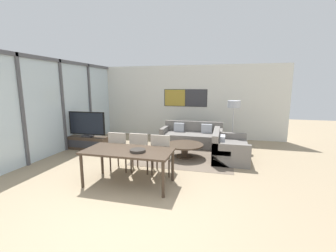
{
  "coord_description": "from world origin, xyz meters",
  "views": [
    {
      "loc": [
        1.57,
        -3.01,
        2.01
      ],
      "look_at": [
        0.11,
        2.74,
        0.95
      ],
      "focal_mm": 24.0,
      "sensor_mm": 36.0,
      "label": 1
    }
  ],
  "objects_px": {
    "tv_console": "(88,143)",
    "dining_chair_right": "(162,152)",
    "sofa_main": "(192,137)",
    "coffee_table": "(185,147)",
    "television": "(87,124)",
    "sofa_side": "(227,149)",
    "fruit_bowl": "(138,150)",
    "floor_lamp": "(234,107)",
    "dining_chair_centre": "(141,150)",
    "dining_chair_left": "(120,149)",
    "dining_table": "(128,153)"
  },
  "relations": [
    {
      "from": "television",
      "to": "coffee_table",
      "type": "height_order",
      "value": "television"
    },
    {
      "from": "sofa_side",
      "to": "dining_chair_centre",
      "type": "relative_size",
      "value": 1.59
    },
    {
      "from": "dining_chair_right",
      "to": "floor_lamp",
      "type": "distance_m",
      "value": 3.25
    },
    {
      "from": "sofa_side",
      "to": "dining_table",
      "type": "height_order",
      "value": "sofa_side"
    },
    {
      "from": "dining_chair_centre",
      "to": "coffee_table",
      "type": "bearing_deg",
      "value": 59.6
    },
    {
      "from": "sofa_main",
      "to": "dining_table",
      "type": "height_order",
      "value": "sofa_main"
    },
    {
      "from": "sofa_side",
      "to": "fruit_bowl",
      "type": "distance_m",
      "value": 2.93
    },
    {
      "from": "floor_lamp",
      "to": "sofa_side",
      "type": "bearing_deg",
      "value": -98.02
    },
    {
      "from": "sofa_side",
      "to": "sofa_main",
      "type": "bearing_deg",
      "value": 43.17
    },
    {
      "from": "dining_table",
      "to": "dining_chair_centre",
      "type": "distance_m",
      "value": 0.7
    },
    {
      "from": "sofa_main",
      "to": "fruit_bowl",
      "type": "xyz_separation_m",
      "value": [
        -0.57,
        -3.55,
        0.5
      ]
    },
    {
      "from": "sofa_main",
      "to": "sofa_side",
      "type": "distance_m",
      "value": 1.72
    },
    {
      "from": "sofa_side",
      "to": "fruit_bowl",
      "type": "xyz_separation_m",
      "value": [
        -1.74,
        -2.3,
        0.5
      ]
    },
    {
      "from": "television",
      "to": "coffee_table",
      "type": "distance_m",
      "value": 3.2
    },
    {
      "from": "sofa_main",
      "to": "dining_chair_left",
      "type": "distance_m",
      "value": 3.13
    },
    {
      "from": "sofa_main",
      "to": "dining_chair_centre",
      "type": "relative_size",
      "value": 2.14
    },
    {
      "from": "coffee_table",
      "to": "floor_lamp",
      "type": "relative_size",
      "value": 0.68
    },
    {
      "from": "tv_console",
      "to": "sofa_main",
      "type": "bearing_deg",
      "value": 23.58
    },
    {
      "from": "sofa_main",
      "to": "sofa_side",
      "type": "relative_size",
      "value": 1.34
    },
    {
      "from": "tv_console",
      "to": "dining_chair_right",
      "type": "distance_m",
      "value": 3.24
    },
    {
      "from": "television",
      "to": "dining_chair_left",
      "type": "bearing_deg",
      "value": -38.12
    },
    {
      "from": "coffee_table",
      "to": "sofa_side",
      "type": "bearing_deg",
      "value": 8.53
    },
    {
      "from": "dining_table",
      "to": "fruit_bowl",
      "type": "height_order",
      "value": "fruit_bowl"
    },
    {
      "from": "sofa_main",
      "to": "dining_chair_right",
      "type": "bearing_deg",
      "value": -95.69
    },
    {
      "from": "sofa_main",
      "to": "fruit_bowl",
      "type": "distance_m",
      "value": 3.63
    },
    {
      "from": "television",
      "to": "sofa_side",
      "type": "bearing_deg",
      "value": 1.65
    },
    {
      "from": "sofa_side",
      "to": "dining_chair_left",
      "type": "bearing_deg",
      "value": 122.17
    },
    {
      "from": "television",
      "to": "coffee_table",
      "type": "bearing_deg",
      "value": -0.94
    },
    {
      "from": "dining_chair_right",
      "to": "fruit_bowl",
      "type": "distance_m",
      "value": 0.82
    },
    {
      "from": "tv_console",
      "to": "television",
      "type": "bearing_deg",
      "value": 90.0
    },
    {
      "from": "sofa_side",
      "to": "dining_chair_right",
      "type": "height_order",
      "value": "dining_chair_right"
    },
    {
      "from": "tv_console",
      "to": "dining_chair_centre",
      "type": "height_order",
      "value": "dining_chair_centre"
    },
    {
      "from": "dining_chair_left",
      "to": "coffee_table",
      "type": "bearing_deg",
      "value": 46.57
    },
    {
      "from": "tv_console",
      "to": "dining_chair_centre",
      "type": "xyz_separation_m",
      "value": [
        2.36,
        -1.41,
        0.33
      ]
    },
    {
      "from": "dining_table",
      "to": "dining_chair_left",
      "type": "relative_size",
      "value": 1.89
    },
    {
      "from": "dining_table",
      "to": "floor_lamp",
      "type": "xyz_separation_m",
      "value": [
        2.13,
        3.35,
        0.69
      ]
    },
    {
      "from": "television",
      "to": "sofa_side",
      "type": "distance_m",
      "value": 4.37
    },
    {
      "from": "sofa_side",
      "to": "floor_lamp",
      "type": "height_order",
      "value": "floor_lamp"
    },
    {
      "from": "sofa_side",
      "to": "dining_chair_right",
      "type": "xyz_separation_m",
      "value": [
        -1.46,
        -1.57,
        0.27
      ]
    },
    {
      "from": "television",
      "to": "fruit_bowl",
      "type": "xyz_separation_m",
      "value": [
        2.59,
        -2.18,
        -0.05
      ]
    },
    {
      "from": "dining_chair_centre",
      "to": "dining_chair_left",
      "type": "bearing_deg",
      "value": -176.75
    },
    {
      "from": "tv_console",
      "to": "sofa_side",
      "type": "xyz_separation_m",
      "value": [
        4.34,
        0.13,
        0.06
      ]
    },
    {
      "from": "tv_console",
      "to": "floor_lamp",
      "type": "bearing_deg",
      "value": 15.56
    },
    {
      "from": "dining_chair_right",
      "to": "dining_chair_left",
      "type": "bearing_deg",
      "value": 179.95
    },
    {
      "from": "tv_console",
      "to": "dining_chair_right",
      "type": "height_order",
      "value": "dining_chair_right"
    },
    {
      "from": "television",
      "to": "sofa_side",
      "type": "height_order",
      "value": "television"
    },
    {
      "from": "television",
      "to": "dining_table",
      "type": "height_order",
      "value": "television"
    },
    {
      "from": "dining_chair_centre",
      "to": "floor_lamp",
      "type": "bearing_deg",
      "value": 51.32
    },
    {
      "from": "tv_console",
      "to": "dining_chair_right",
      "type": "bearing_deg",
      "value": -26.65
    },
    {
      "from": "sofa_main",
      "to": "coffee_table",
      "type": "distance_m",
      "value": 1.43
    }
  ]
}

